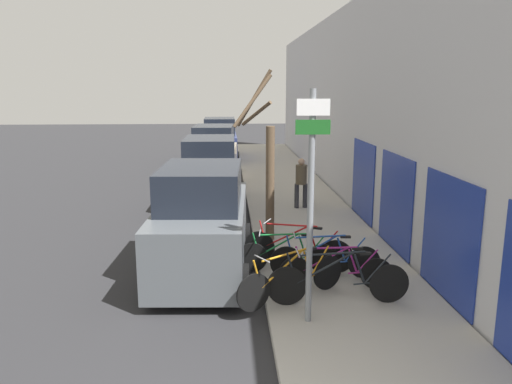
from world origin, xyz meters
name	(u,v)px	position (x,y,z in m)	size (l,w,h in m)	color
ground_plane	(216,220)	(0.00, 11.20, 0.00)	(80.00, 80.00, 0.00)	#28282B
sidewalk_curb	(291,196)	(2.60, 14.00, 0.07)	(3.20, 32.00, 0.15)	#ADA89E
building_facade	(344,107)	(4.35, 13.90, 3.22)	(0.23, 32.00, 6.50)	#BCBCC1
signpost	(311,200)	(1.63, 4.27, 2.17)	(0.53, 0.12, 3.71)	gray
bicycle_0	(338,282)	(2.25, 4.89, 0.56)	(2.50, 0.44, 0.97)	black
bicycle_1	(293,279)	(1.48, 5.10, 0.54)	(2.02, 1.22, 0.92)	black
bicycle_2	(336,270)	(2.36, 5.56, 0.51)	(2.12, 0.44, 0.84)	black
bicycle_3	(325,260)	(2.26, 6.10, 0.53)	(2.19, 0.44, 0.90)	black
bicycle_4	(288,255)	(1.56, 6.46, 0.51)	(2.05, 0.44, 0.84)	black
bicycle_5	(297,249)	(1.79, 6.74, 0.55)	(2.17, 1.04, 0.95)	black
parked_car_0	(203,223)	(-0.19, 7.10, 1.04)	(2.18, 4.72, 2.29)	#51565B
parked_car_1	(210,177)	(-0.20, 12.53, 1.06)	(1.98, 4.55, 2.34)	black
parked_car_2	(214,156)	(-0.20, 17.85, 1.04)	(2.16, 4.65, 2.31)	gray
parked_car_3	(220,141)	(-0.04, 23.65, 1.03)	(2.01, 4.33, 2.28)	navy
pedestrian_near	(301,179)	(2.64, 12.01, 1.05)	(0.41, 0.35, 1.57)	#333338
street_tree	(267,169)	(1.31, 8.75, 1.92)	(1.02, 0.95, 4.14)	brown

